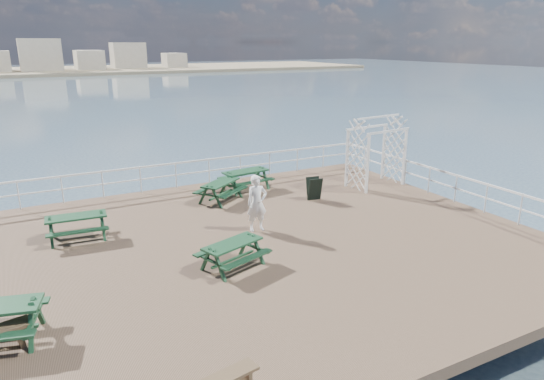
{
  "coord_description": "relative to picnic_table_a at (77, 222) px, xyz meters",
  "views": [
    {
      "loc": [
        -5.57,
        -12.33,
        5.87
      ],
      "look_at": [
        1.71,
        1.48,
        1.1
      ],
      "focal_mm": 32.0,
      "sensor_mm": 36.0,
      "label": 1
    }
  ],
  "objects": [
    {
      "name": "picnic_table_a",
      "position": [
        0.0,
        0.0,
        0.0
      ],
      "size": [
        1.88,
        1.57,
        0.86
      ],
      "rotation": [
        0.0,
        0.0,
        -0.08
      ],
      "color": "#153A1D",
      "rests_on": "ground"
    },
    {
      "name": "sea_backdrop",
      "position": [
        16.91,
        131.18,
        -1.06
      ],
      "size": [
        300.0,
        300.0,
        9.2
      ],
      "color": "#3D5466",
      "rests_on": "ground"
    },
    {
      "name": "picnic_table_b",
      "position": [
        6.86,
        2.37,
        0.03
      ],
      "size": [
        2.06,
        1.75,
        0.92
      ],
      "rotation": [
        0.0,
        0.0,
        0.13
      ],
      "color": "#153A1D",
      "rests_on": "ground"
    },
    {
      "name": "picnic_table_e",
      "position": [
        3.47,
        -4.09,
        -0.03
      ],
      "size": [
        2.03,
        1.82,
        0.82
      ],
      "rotation": [
        0.0,
        0.0,
        0.32
      ],
      "color": "#153A1D",
      "rests_on": "ground"
    },
    {
      "name": "picnic_table_c",
      "position": [
        5.37,
        1.46,
        -0.01
      ],
      "size": [
        2.24,
        2.16,
        0.85
      ],
      "rotation": [
        0.0,
        0.0,
        0.61
      ],
      "color": "#153A1D",
      "rests_on": "ground"
    },
    {
      "name": "railing",
      "position": [
        4.3,
        -0.32,
        0.32
      ],
      "size": [
        17.77,
        13.76,
        1.1
      ],
      "color": "silver",
      "rests_on": "ground"
    },
    {
      "name": "person",
      "position": [
        5.26,
        -1.95,
        0.37
      ],
      "size": [
        0.71,
        0.49,
        1.85
      ],
      "primitive_type": "imported",
      "rotation": [
        0.0,
        0.0,
        -0.08
      ],
      "color": "white",
      "rests_on": "ground"
    },
    {
      "name": "sandwich_board",
      "position": [
        8.61,
        -0.12,
        -0.12
      ],
      "size": [
        0.6,
        0.48,
        0.9
      ],
      "rotation": [
        0.0,
        0.0,
        -0.14
      ],
      "color": "black",
      "rests_on": "ground"
    },
    {
      "name": "trellis_arbor",
      "position": [
        11.98,
        0.35,
        0.77
      ],
      "size": [
        2.52,
        1.54,
        2.97
      ],
      "rotation": [
        0.0,
        0.0,
        0.12
      ],
      "color": "silver",
      "rests_on": "ground"
    },
    {
      "name": "ground",
      "position": [
        4.38,
        -2.89,
        -0.7
      ],
      "size": [
        18.0,
        14.0,
        0.3
      ],
      "primitive_type": "cube",
      "color": "brown",
      "rests_on": "ground"
    }
  ]
}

